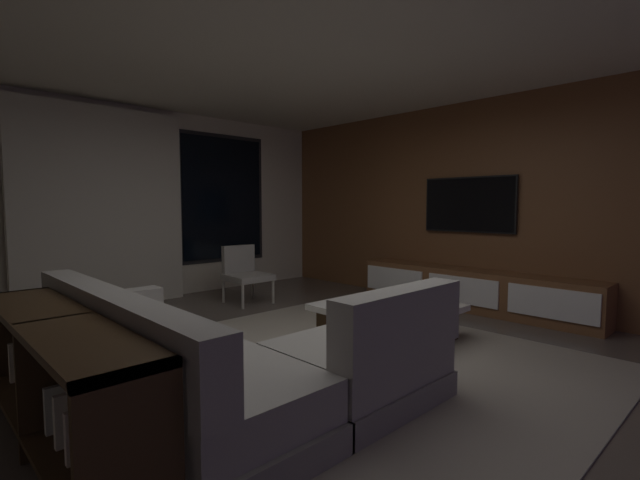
% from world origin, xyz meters
% --- Properties ---
extents(floor, '(9.20, 9.20, 0.00)m').
position_xyz_m(floor, '(0.00, 0.00, 0.00)').
color(floor, '#564C44').
extents(back_wall_with_window, '(6.60, 0.30, 2.70)m').
position_xyz_m(back_wall_with_window, '(-0.06, 3.62, 1.34)').
color(back_wall_with_window, beige).
rests_on(back_wall_with_window, floor).
extents(media_wall, '(0.12, 7.80, 2.70)m').
position_xyz_m(media_wall, '(3.06, 0.00, 1.35)').
color(media_wall, brown).
rests_on(media_wall, floor).
extents(ceiling, '(8.20, 8.20, 0.00)m').
position_xyz_m(ceiling, '(0.00, 0.00, 2.70)').
color(ceiling, beige).
extents(area_rug, '(3.20, 3.80, 0.01)m').
position_xyz_m(area_rug, '(0.35, -0.10, 0.01)').
color(area_rug, gray).
rests_on(area_rug, floor).
extents(sectional_couch, '(1.98, 2.50, 0.82)m').
position_xyz_m(sectional_couch, '(-1.00, -0.07, 0.29)').
color(sectional_couch, gray).
rests_on(sectional_couch, floor).
extents(coffee_table, '(1.16, 1.16, 0.36)m').
position_xyz_m(coffee_table, '(0.98, 0.05, 0.19)').
color(coffee_table, '#382614').
rests_on(coffee_table, floor).
extents(book_stack_on_coffee_table, '(0.27, 0.20, 0.10)m').
position_xyz_m(book_stack_on_coffee_table, '(0.95, 0.05, 0.40)').
color(book_stack_on_coffee_table, '#5D8EA5').
rests_on(book_stack_on_coffee_table, coffee_table).
extents(accent_chair_near_window, '(0.56, 0.58, 0.78)m').
position_xyz_m(accent_chair_near_window, '(0.95, 2.50, 0.43)').
color(accent_chair_near_window, '#B2ADA0').
rests_on(accent_chair_near_window, floor).
extents(media_console, '(0.46, 3.10, 0.52)m').
position_xyz_m(media_console, '(2.77, 0.05, 0.25)').
color(media_console, brown).
rests_on(media_console, floor).
extents(mounted_tv, '(0.05, 1.26, 0.73)m').
position_xyz_m(mounted_tv, '(2.95, 0.25, 1.35)').
color(mounted_tv, black).
extents(console_table_behind_couch, '(0.40, 2.10, 0.74)m').
position_xyz_m(console_table_behind_couch, '(-1.91, 0.06, 0.42)').
color(console_table_behind_couch, '#382614').
rests_on(console_table_behind_couch, floor).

